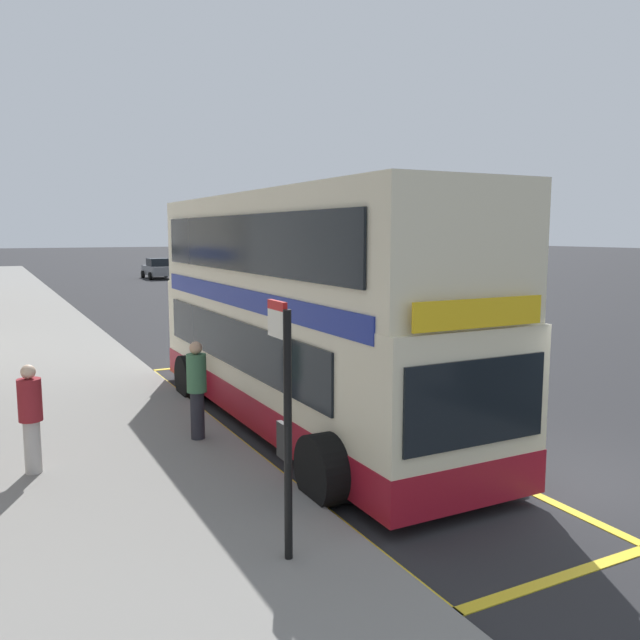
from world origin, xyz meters
The scene contains 8 objects.
ground_plane centered at (0.00, 32.00, 0.00)m, with size 260.00×260.00×0.00m, color #28282B.
pavement_near centered at (-7.00, 32.00, 0.07)m, with size 6.00×76.00×0.14m, color gray.
double_decker_bus centered at (-2.46, 4.75, 2.06)m, with size 3.22×10.13×4.40m.
bus_bay_markings centered at (-2.46, 4.62, 0.01)m, with size 3.07×12.87×0.01m.
bus_stop_sign centered at (-4.99, -0.15, 1.79)m, with size 0.09×0.51×2.82m.
parked_car_grey_across centered at (4.76, 46.12, 0.80)m, with size 2.09×4.20×1.62m.
pedestrian_waiting_near_sign centered at (-4.63, 4.33, 1.07)m, with size 0.34×0.34×1.71m.
pedestrian_further_back centered at (-7.29, 3.87, 1.03)m, with size 0.34×0.34×1.64m.
Camera 1 is at (-7.80, -6.40, 3.70)m, focal length 36.70 mm.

